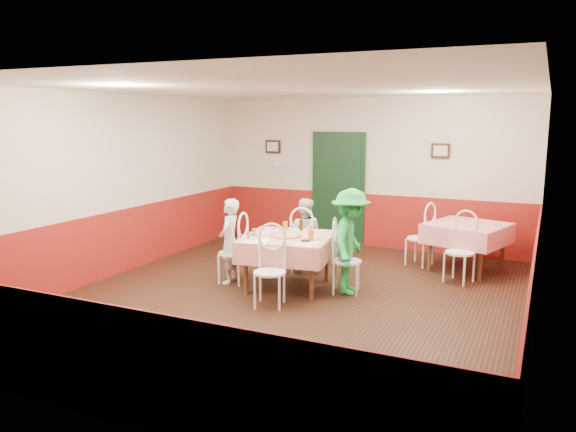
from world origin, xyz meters
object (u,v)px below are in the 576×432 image
at_px(glass_b, 311,235).
at_px(diner_right, 350,242).
at_px(second_table, 466,247).
at_px(wallet, 305,241).
at_px(pizza, 286,236).
at_px(glass_a, 254,233).
at_px(chair_left, 233,253).
at_px(beer_bottle, 301,224).
at_px(chair_near, 269,273).
at_px(main_table, 288,262).
at_px(chair_second_a, 420,238).
at_px(chair_right, 346,261).
at_px(diner_left, 230,241).
at_px(chair_second_b, 460,253).
at_px(diner_far, 304,235).
at_px(glass_c, 285,226).
at_px(chair_far, 303,244).

bearing_deg(glass_b, diner_right, 31.67).
distance_m(second_table, wallet, 2.96).
bearing_deg(second_table, pizza, -136.30).
distance_m(second_table, pizza, 3.08).
relative_size(pizza, glass_a, 3.35).
relative_size(chair_left, beer_bottle, 4.40).
xyz_separation_m(beer_bottle, wallet, (0.34, -0.62, -0.09)).
height_order(beer_bottle, wallet, beer_bottle).
bearing_deg(glass_a, beer_bottle, 59.93).
xyz_separation_m(chair_near, diner_right, (0.76, 0.98, 0.29)).
relative_size(main_table, chair_second_a, 1.36).
distance_m(chair_second_a, wallet, 2.55).
bearing_deg(chair_second_a, beer_bottle, -23.08).
height_order(chair_right, chair_second_a, same).
distance_m(chair_second_a, glass_a, 3.02).
distance_m(pizza, diner_right, 0.92).
height_order(glass_a, diner_left, diner_left).
relative_size(chair_second_b, diner_far, 0.76).
relative_size(glass_c, diner_left, 0.11).
relative_size(glass_a, beer_bottle, 0.64).
relative_size(second_table, chair_second_b, 1.24).
bearing_deg(glass_c, diner_right, -10.95).
bearing_deg(chair_near, diner_left, 130.59).
xyz_separation_m(main_table, second_table, (2.20, 2.06, 0.00)).
height_order(second_table, chair_far, chair_far).
height_order(pizza, glass_b, glass_b).
xyz_separation_m(chair_near, pizza, (-0.14, 0.79, 0.32)).
bearing_deg(pizza, chair_right, 11.55).
bearing_deg(beer_bottle, glass_c, -170.15).
bearing_deg(chair_second_b, chair_second_a, 152.15).
relative_size(second_table, diner_far, 0.95).
relative_size(glass_b, beer_bottle, 0.74).
xyz_separation_m(chair_right, chair_second_b, (1.36, 1.19, 0.00)).
xyz_separation_m(glass_a, glass_c, (0.17, 0.66, 0.00)).
distance_m(chair_second_b, diner_far, 2.38).
height_order(beer_bottle, diner_far, diner_far).
height_order(pizza, wallet, pizza).
bearing_deg(diner_far, beer_bottle, 97.06).
xyz_separation_m(chair_near, wallet, (0.24, 0.61, 0.32)).
bearing_deg(chair_right, glass_c, 64.41).
xyz_separation_m(pizza, diner_far, (-0.12, 0.94, -0.18)).
xyz_separation_m(glass_a, beer_bottle, (0.41, 0.70, 0.04)).
distance_m(diner_left, diner_right, 1.80).
distance_m(chair_second_b, glass_b, 2.34).
bearing_deg(chair_second_b, diner_far, -152.54).
distance_m(wallet, diner_left, 1.27).
xyz_separation_m(main_table, wallet, (0.37, -0.23, 0.40)).
bearing_deg(glass_a, glass_b, 11.07).
bearing_deg(diner_left, chair_second_b, 103.82).
relative_size(chair_left, diner_right, 0.61).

